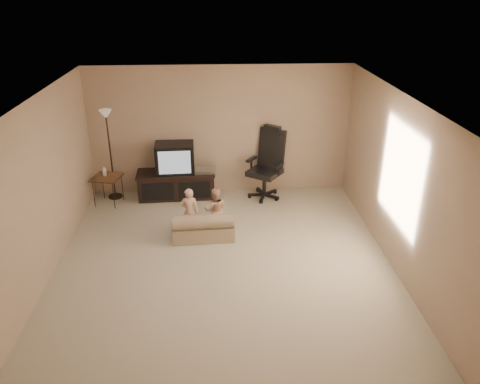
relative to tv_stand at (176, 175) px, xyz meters
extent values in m
plane|color=beige|center=(0.86, -2.49, -0.45)|extent=(5.50, 5.50, 0.00)
plane|color=white|center=(0.86, -2.49, 2.05)|extent=(5.50, 5.50, 0.00)
plane|color=tan|center=(0.86, 0.26, 0.80)|extent=(5.00, 0.00, 5.00)
plane|color=tan|center=(0.86, -5.24, 0.80)|extent=(5.00, 0.00, 5.00)
plane|color=tan|center=(-1.64, -2.49, 0.80)|extent=(0.00, 5.50, 5.50)
plane|color=tan|center=(3.36, -2.49, 0.80)|extent=(0.00, 5.50, 5.50)
cube|color=black|center=(-0.01, 0.00, -0.22)|extent=(1.48, 0.58, 0.47)
cube|color=black|center=(-0.01, 0.00, 0.05)|extent=(1.52, 0.63, 0.04)
cube|color=black|center=(-0.34, -0.28, -0.21)|extent=(0.60, 0.05, 0.35)
cube|color=black|center=(0.35, -0.25, -0.21)|extent=(0.60, 0.05, 0.35)
cube|color=black|center=(-0.01, 0.02, 0.35)|extent=(0.75, 0.55, 0.57)
cube|color=white|center=(0.00, -0.25, 0.35)|extent=(0.60, 0.04, 0.45)
cube|color=#B4B5B7|center=(0.57, -0.03, 0.10)|extent=(0.43, 0.31, 0.06)
cylinder|color=black|center=(1.70, -0.14, -0.18)|extent=(0.08, 0.08, 0.44)
cube|color=black|center=(1.70, -0.14, 0.08)|extent=(0.77, 0.77, 0.10)
cube|color=black|center=(1.85, 0.07, 0.49)|extent=(0.54, 0.47, 0.78)
cube|color=black|center=(1.85, 0.07, 0.85)|extent=(0.33, 0.28, 0.18)
cube|color=black|center=(1.46, 0.03, 0.29)|extent=(0.24, 0.30, 0.04)
cube|color=black|center=(1.95, -0.31, 0.29)|extent=(0.24, 0.30, 0.04)
cube|color=brown|center=(-1.28, -0.24, 0.08)|extent=(0.60, 0.60, 0.03)
cylinder|color=black|center=(-1.52, -0.38, -0.18)|extent=(0.01, 0.01, 0.55)
cylinder|color=black|center=(-1.13, -0.48, -0.18)|extent=(0.01, 0.01, 0.55)
cylinder|color=black|center=(-1.42, 0.00, -0.18)|extent=(0.01, 0.01, 0.55)
cylinder|color=black|center=(-1.04, -0.09, -0.18)|extent=(0.01, 0.01, 0.55)
cylinder|color=beige|center=(-1.32, -0.19, 0.17)|extent=(0.07, 0.07, 0.14)
cone|color=#D4B18A|center=(-1.32, -0.19, 0.26)|extent=(0.06, 0.06, 0.05)
cylinder|color=black|center=(-1.22, 0.04, -0.44)|extent=(0.27, 0.27, 0.03)
cylinder|color=black|center=(-1.22, 0.04, 0.38)|extent=(0.03, 0.03, 1.65)
cone|color=beige|center=(-1.22, 0.04, 1.22)|extent=(0.23, 0.23, 0.16)
cube|color=tan|center=(0.54, -1.61, -0.32)|extent=(1.03, 0.59, 0.26)
cylinder|color=tan|center=(0.55, -1.79, -0.08)|extent=(1.00, 0.29, 0.24)
imported|color=#DFAA8B|center=(0.32, -1.51, -0.03)|extent=(0.31, 0.23, 0.84)
imported|color=#DFAA8B|center=(0.74, -1.42, -0.06)|extent=(0.38, 0.21, 0.78)
camera|label=1|loc=(0.77, -8.42, 3.47)|focal=35.00mm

